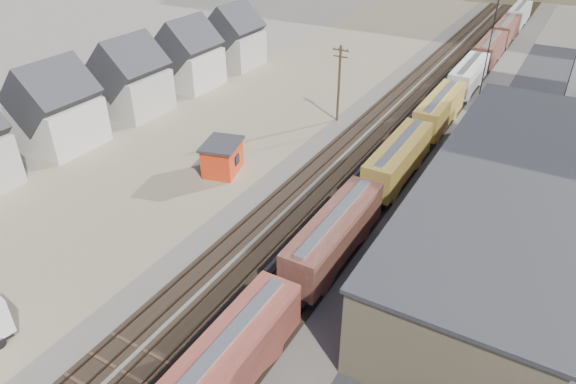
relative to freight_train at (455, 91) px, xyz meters
The scene contains 11 objects.
ground 53.36m from the freight_train, 94.09° to the right, with size 300.00×300.00×0.00m, color #6B6356.
ballast_bed 5.66m from the freight_train, 140.32° to the right, with size 18.00×200.00×0.06m, color #4C4742.
dirt_yard 27.33m from the freight_train, 151.07° to the right, with size 24.00×180.00×0.03m, color #7C7055.
rail_tracks 6.00m from the freight_train, 144.07° to the right, with size 11.40×200.00×0.24m.
freight_train is the anchor object (origin of this frame).
warehouse 30.30m from the freight_train, 68.34° to the right, with size 12.40×40.40×7.25m.
utility_pole_north 16.79m from the freight_train, 137.80° to the right, with size 2.20×0.32×10.00m.
radio_mast 9.58m from the freight_train, 72.19° to the left, with size 1.20×0.16×18.00m.
townhouse_row 47.16m from the freight_train, 143.32° to the right, with size 8.15×68.16×10.47m.
maintenance_shed 34.59m from the freight_train, 119.71° to the right, with size 4.81×5.59×3.51m.
parked_car_blue 19.55m from the freight_train, 35.08° to the right, with size 2.64×5.72×1.59m, color navy.
Camera 1 is at (17.30, -15.99, 27.42)m, focal length 32.00 mm.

